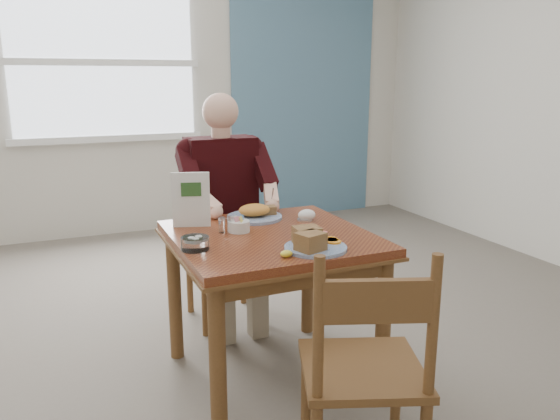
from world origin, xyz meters
name	(u,v)px	position (x,y,z in m)	size (l,w,h in m)	color
floor	(271,376)	(0.00, 0.00, 0.00)	(6.00, 6.00, 0.00)	#685E54
wall_back	(149,85)	(0.00, 3.00, 1.40)	(5.50, 5.50, 0.00)	beige
accent_panel	(304,84)	(1.60, 2.98, 1.40)	(1.60, 0.02, 2.80)	slate
lemon_wedge	(286,254)	(-0.07, -0.35, 0.76)	(0.05, 0.04, 0.03)	yellow
napkin	(307,215)	(0.26, 0.15, 0.78)	(0.09, 0.08, 0.06)	white
metal_dish	(305,220)	(0.25, 0.15, 0.75)	(0.08, 0.08, 0.01)	silver
window	(103,62)	(-0.40, 2.97, 1.60)	(1.72, 0.04, 1.42)	white
table	(271,256)	(0.00, 0.00, 0.64)	(0.92, 0.92, 0.75)	brown
chair_far	(222,243)	(0.00, 0.80, 0.48)	(0.42, 0.42, 0.95)	brown
chair_near	(365,373)	(0.00, -0.85, 0.48)	(0.54, 0.54, 0.95)	brown
diner	(225,193)	(0.00, 0.71, 0.81)	(0.53, 0.56, 1.39)	gray
near_plate	(312,242)	(0.07, -0.30, 0.78)	(0.31, 0.31, 0.09)	white
far_plate	(256,213)	(0.04, 0.30, 0.78)	(0.33, 0.33, 0.08)	white
caddy	(239,226)	(-0.13, 0.09, 0.78)	(0.13, 0.13, 0.08)	white
shakers	(226,224)	(-0.18, 0.11, 0.79)	(0.08, 0.03, 0.07)	white
creamer	(195,243)	(-0.39, -0.10, 0.78)	(0.13, 0.13, 0.06)	white
menu	(191,199)	(-0.31, 0.27, 0.89)	(0.18, 0.07, 0.27)	white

